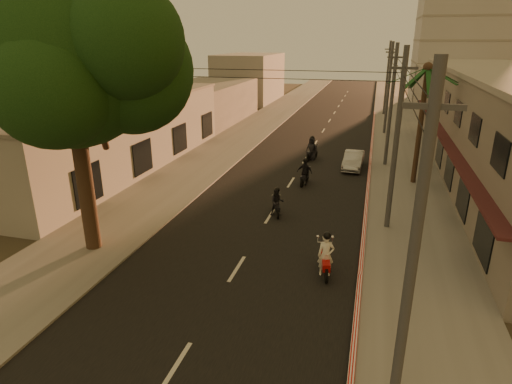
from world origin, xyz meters
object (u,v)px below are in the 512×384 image
Objects in this scene: palm_tree at (427,75)px; scooter_mid_a at (277,203)px; broadleaf_tree at (78,59)px; parked_car at (353,160)px; scooter_red at (326,256)px; scooter_far_a at (312,149)px; scooter_mid_b at (305,173)px.

palm_tree is 4.93× the size of scooter_mid_a.
parked_car is at bearing 57.53° from broadleaf_tree.
scooter_far_a is at bearing 89.05° from scooter_red.
scooter_far_a reaches higher than scooter_red.
palm_tree is 15.46m from scooter_red.
parked_car is (-4.13, 2.61, -6.51)m from palm_tree.
palm_tree is 12.67m from scooter_mid_a.
palm_tree reaches higher than scooter_mid_b.
parked_car is (3.38, -1.48, -0.26)m from scooter_far_a.
scooter_mid_a is 0.42× the size of parked_car.
parked_car is at bearing -7.73° from scooter_far_a.
scooter_mid_a is 11.90m from scooter_far_a.
palm_tree reaches higher than parked_car.
scooter_mid_a is at bearing -74.82° from scooter_far_a.
scooter_red is 11.60m from scooter_mid_b.
palm_tree is 4.16× the size of scooter_red.
scooter_red is 1.19× the size of scooter_mid_a.
palm_tree is 9.72m from scooter_mid_b.
scooter_mid_b is at bearing -162.88° from palm_tree.
broadleaf_tree reaches higher than scooter_far_a.
scooter_mid_b is (-7.06, -2.17, -6.32)m from palm_tree.
palm_tree reaches higher than scooter_far_a.
broadleaf_tree is at bearing -157.40° from scooter_mid_a.
parked_car is at bearing 52.88° from scooter_mid_a.
scooter_mid_a is at bearing 109.33° from scooter_red.
scooter_far_a is at bearing 99.68° from scooter_mid_b.
scooter_mid_b is (0.60, 5.64, 0.07)m from scooter_mid_a.
scooter_mid_a is (6.95, 6.05, -7.71)m from broadleaf_tree.
parked_car is at bearing 78.07° from scooter_red.
scooter_far_a is at bearing 68.41° from broadleaf_tree.
scooter_red is at bearing -70.89° from scooter_mid_b.
scooter_red is 0.50× the size of parked_car.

